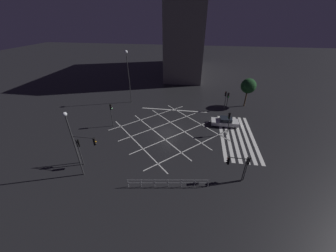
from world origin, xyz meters
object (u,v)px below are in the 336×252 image
(traffic_light_se_cross, at_px, (225,97))
(street_lamp_west, at_px, (72,138))
(traffic_light_nw_cross, at_px, (86,144))
(traffic_light_median_north, at_px, (111,110))
(traffic_light_sw_main, at_px, (247,164))
(waiting_car, at_px, (225,122))
(street_lamp_east, at_px, (127,65))
(traffic_light_median_south, at_px, (229,119))
(street_tree_near, at_px, (248,86))
(traffic_light_nw_main, at_px, (79,147))
(traffic_light_sw_cross, at_px, (235,164))
(traffic_light_se_main, at_px, (228,98))

(traffic_light_se_cross, height_order, street_lamp_west, street_lamp_west)
(traffic_light_nw_cross, xyz_separation_m, street_lamp_west, (-1.83, 0.01, 2.07))
(traffic_light_median_north, relative_size, traffic_light_nw_cross, 0.97)
(traffic_light_nw_cross, bearing_deg, traffic_light_sw_main, 0.88)
(traffic_light_median_north, xyz_separation_m, traffic_light_sw_main, (-8.97, -19.23, -0.57))
(traffic_light_median_north, xyz_separation_m, traffic_light_se_cross, (9.28, -18.78, -0.15))
(traffic_light_se_cross, bearing_deg, waiting_car, 86.26)
(traffic_light_nw_cross, xyz_separation_m, street_lamp_east, (19.40, 1.32, 4.72))
(traffic_light_median_south, xyz_separation_m, street_tree_near, (11.60, -4.78, 1.48))
(traffic_light_sw_main, bearing_deg, traffic_light_median_north, 65.00)
(street_tree_near, bearing_deg, traffic_light_median_north, 117.01)
(traffic_light_nw_main, height_order, traffic_light_sw_cross, traffic_light_nw_main)
(traffic_light_median_south, bearing_deg, traffic_light_nw_main, 27.71)
(traffic_light_se_cross, height_order, traffic_light_nw_cross, traffic_light_nw_cross)
(traffic_light_median_south, relative_size, traffic_light_nw_cross, 0.92)
(street_lamp_east, bearing_deg, traffic_light_nw_cross, -176.10)
(traffic_light_median_north, xyz_separation_m, waiting_car, (3.24, -18.39, -2.24))
(traffic_light_se_main, relative_size, traffic_light_median_south, 0.92)
(street_lamp_east, height_order, street_tree_near, street_lamp_east)
(waiting_car, bearing_deg, traffic_light_sw_cross, 87.72)
(traffic_light_se_main, height_order, street_lamp_east, street_lamp_east)
(traffic_light_median_south, relative_size, waiting_car, 0.85)
(traffic_light_nw_main, relative_size, street_lamp_west, 0.46)
(traffic_light_se_cross, distance_m, traffic_light_sw_cross, 18.59)
(traffic_light_sw_main, relative_size, street_lamp_west, 0.40)
(traffic_light_nw_cross, distance_m, street_lamp_west, 2.76)
(traffic_light_median_north, distance_m, waiting_car, 18.80)
(traffic_light_nw_main, height_order, traffic_light_nw_cross, traffic_light_nw_cross)
(street_lamp_east, relative_size, street_tree_near, 1.84)
(traffic_light_nw_main, xyz_separation_m, traffic_light_sw_main, (0.44, -19.15, -0.33))
(traffic_light_nw_cross, distance_m, street_lamp_east, 20.01)
(street_lamp_west, bearing_deg, street_tree_near, -44.05)
(traffic_light_se_cross, bearing_deg, traffic_light_median_north, 26.30)
(traffic_light_nw_main, xyz_separation_m, traffic_light_se_main, (18.80, -19.21, -0.12))
(traffic_light_sw_main, bearing_deg, traffic_light_nw_main, 91.32)
(traffic_light_sw_main, bearing_deg, waiting_car, 3.97)
(traffic_light_sw_main, bearing_deg, traffic_light_sw_cross, 103.16)
(traffic_light_median_south, bearing_deg, traffic_light_nw_cross, 28.56)
(street_lamp_west, relative_size, waiting_car, 1.81)
(traffic_light_median_south, bearing_deg, traffic_light_se_cross, -92.74)
(street_lamp_east, relative_size, waiting_car, 2.32)
(traffic_light_nw_main, distance_m, traffic_light_sw_cross, 17.80)
(traffic_light_median_north, xyz_separation_m, traffic_light_median_south, (0.18, -18.35, -0.14))
(traffic_light_nw_cross, relative_size, street_lamp_east, 0.40)
(traffic_light_nw_cross, distance_m, traffic_light_sw_main, 18.24)
(traffic_light_sw_main, bearing_deg, traffic_light_se_main, -0.18)
(traffic_light_se_cross, relative_size, traffic_light_sw_cross, 1.13)
(traffic_light_median_south, xyz_separation_m, street_lamp_west, (-11.26, 17.34, 2.40))
(traffic_light_median_south, xyz_separation_m, traffic_light_sw_cross, (-9.47, 0.46, -0.29))
(traffic_light_se_main, height_order, traffic_light_median_south, traffic_light_median_south)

